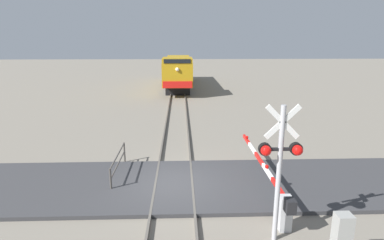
{
  "coord_description": "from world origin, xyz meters",
  "views": [
    {
      "loc": [
        0.3,
        -11.28,
        5.58
      ],
      "look_at": [
        0.88,
        4.81,
        1.43
      ],
      "focal_mm": 29.45,
      "sensor_mm": 36.0,
      "label": 1
    }
  ],
  "objects_px": {
    "locomotive": "(178,70)",
    "crossing_gate": "(275,190)",
    "guard_railing": "(118,161)",
    "crossing_signal": "(280,160)"
  },
  "relations": [
    {
      "from": "crossing_gate",
      "to": "guard_railing",
      "type": "xyz_separation_m",
      "value": [
        -5.72,
        3.06,
        -0.14
      ]
    },
    {
      "from": "crossing_signal",
      "to": "crossing_gate",
      "type": "relative_size",
      "value": 0.58
    },
    {
      "from": "locomotive",
      "to": "crossing_gate",
      "type": "bearing_deg",
      "value": -83.17
    },
    {
      "from": "locomotive",
      "to": "guard_railing",
      "type": "distance_m",
      "value": 25.24
    },
    {
      "from": "locomotive",
      "to": "guard_railing",
      "type": "bearing_deg",
      "value": -95.34
    },
    {
      "from": "crossing_signal",
      "to": "guard_railing",
      "type": "bearing_deg",
      "value": 138.97
    },
    {
      "from": "locomotive",
      "to": "crossing_signal",
      "type": "distance_m",
      "value": 29.84
    },
    {
      "from": "locomotive",
      "to": "crossing_gate",
      "type": "xyz_separation_m",
      "value": [
        3.37,
        -28.15,
        -1.27
      ]
    },
    {
      "from": "crossing_gate",
      "to": "guard_railing",
      "type": "height_order",
      "value": "crossing_gate"
    },
    {
      "from": "crossing_signal",
      "to": "guard_railing",
      "type": "xyz_separation_m",
      "value": [
        -5.29,
        4.6,
        -1.83
      ]
    }
  ]
}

